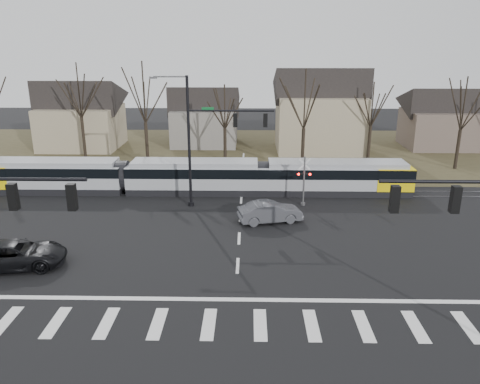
{
  "coord_description": "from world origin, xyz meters",
  "views": [
    {
      "loc": [
        0.63,
        -22.83,
        12.58
      ],
      "look_at": [
        0.0,
        9.0,
        2.3
      ],
      "focal_mm": 35.0,
      "sensor_mm": 36.0,
      "label": 1
    }
  ],
  "objects_px": {
    "sedan": "(270,212)",
    "suv": "(15,255)",
    "tram": "(193,175)",
    "rail_crossing_signal": "(304,183)"
  },
  "relations": [
    {
      "from": "suv",
      "to": "sedan",
      "type": "bearing_deg",
      "value": -74.75
    },
    {
      "from": "sedan",
      "to": "tram",
      "type": "bearing_deg",
      "value": 28.67
    },
    {
      "from": "rail_crossing_signal",
      "to": "sedan",
      "type": "bearing_deg",
      "value": -127.09
    },
    {
      "from": "suv",
      "to": "rail_crossing_signal",
      "type": "relative_size",
      "value": 1.52
    },
    {
      "from": "tram",
      "to": "sedan",
      "type": "bearing_deg",
      "value": -47.4
    },
    {
      "from": "tram",
      "to": "sedan",
      "type": "distance_m",
      "value": 9.44
    },
    {
      "from": "suv",
      "to": "rail_crossing_signal",
      "type": "xyz_separation_m",
      "value": [
        17.92,
        11.22,
        1.09
      ]
    },
    {
      "from": "sedan",
      "to": "suv",
      "type": "height_order",
      "value": "suv"
    },
    {
      "from": "tram",
      "to": "suv",
      "type": "height_order",
      "value": "tram"
    },
    {
      "from": "suv",
      "to": "rail_crossing_signal",
      "type": "distance_m",
      "value": 21.17
    }
  ]
}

